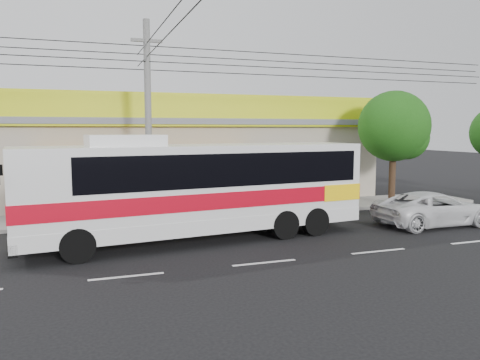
# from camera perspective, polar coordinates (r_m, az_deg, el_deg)

# --- Properties ---
(ground) EXTENTS (120.00, 120.00, 0.00)m
(ground) POSITION_cam_1_polar(r_m,az_deg,el_deg) (16.38, -0.35, -7.76)
(ground) COLOR black
(ground) RESTS_ON ground
(sidewalk) EXTENTS (30.00, 3.20, 0.15)m
(sidewalk) POSITION_cam_1_polar(r_m,az_deg,el_deg) (22.01, -5.41, -3.98)
(sidewalk) COLOR gray
(sidewalk) RESTS_ON ground
(lane_markings) EXTENTS (50.00, 0.12, 0.01)m
(lane_markings) POSITION_cam_1_polar(r_m,az_deg,el_deg) (14.12, 2.98, -10.05)
(lane_markings) COLOR silver
(lane_markings) RESTS_ON ground
(storefront_building) EXTENTS (22.60, 9.20, 5.70)m
(storefront_building) POSITION_cam_1_polar(r_m,az_deg,el_deg) (27.13, -8.26, 2.63)
(storefront_building) COLOR #A99C88
(storefront_building) RESTS_ON ground
(coach_bus) EXTENTS (12.45, 3.92, 3.77)m
(coach_bus) POSITION_cam_1_polar(r_m,az_deg,el_deg) (16.64, -4.40, -0.49)
(coach_bus) COLOR silver
(coach_bus) RESTS_ON ground
(white_car) EXTENTS (5.02, 2.34, 1.39)m
(white_car) POSITION_cam_1_polar(r_m,az_deg,el_deg) (20.88, 22.54, -3.25)
(white_car) COLOR silver
(white_car) RESTS_ON ground
(utility_pole) EXTENTS (34.00, 14.00, 8.30)m
(utility_pole) POSITION_cam_1_polar(r_m,az_deg,el_deg) (19.66, -11.28, 14.54)
(utility_pole) COLOR slate
(utility_pole) RESTS_ON ground
(tree_near) EXTENTS (3.56, 3.56, 5.90)m
(tree_near) POSITION_cam_1_polar(r_m,az_deg,el_deg) (24.98, 18.53, 5.96)
(tree_near) COLOR black
(tree_near) RESTS_ON ground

